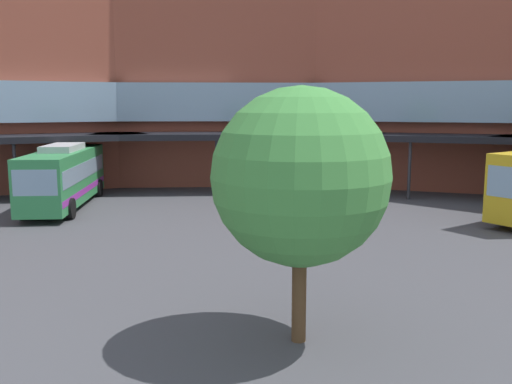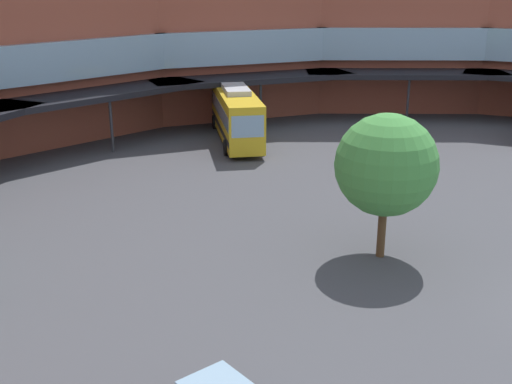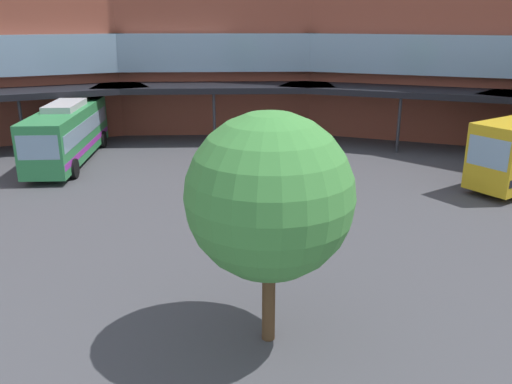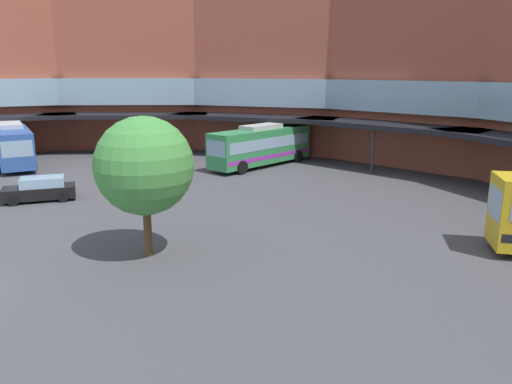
{
  "view_description": "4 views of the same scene",
  "coord_description": "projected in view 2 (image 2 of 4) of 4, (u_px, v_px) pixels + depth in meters",
  "views": [
    {
      "loc": [
        1.39,
        -5.11,
        5.9
      ],
      "look_at": [
        -1.4,
        15.13,
        2.7
      ],
      "focal_mm": 39.44,
      "sensor_mm": 36.0,
      "label": 1
    },
    {
      "loc": [
        -23.64,
        -1.58,
        11.84
      ],
      "look_at": [
        0.35,
        14.75,
        1.8
      ],
      "focal_mm": 44.9,
      "sensor_mm": 36.0,
      "label": 2
    },
    {
      "loc": [
        2.26,
        -4.25,
        8.5
      ],
      "look_at": [
        -0.49,
        13.17,
        2.64
      ],
      "focal_mm": 37.15,
      "sensor_mm": 36.0,
      "label": 3
    },
    {
      "loc": [
        20.94,
        -0.06,
        8.28
      ],
      "look_at": [
        0.53,
        14.39,
        2.11
      ],
      "focal_mm": 35.03,
      "sensor_mm": 36.0,
      "label": 4
    }
  ],
  "objects": [
    {
      "name": "plaza_tree",
      "position": [
        386.0,
        165.0,
        26.74
      ],
      "size": [
        4.35,
        4.35,
        6.35
      ],
      "color": "brown",
      "rests_on": "ground"
    },
    {
      "name": "station_building",
      "position": [
        103.0,
        29.0,
        33.03
      ],
      "size": [
        83.28,
        43.84,
        18.91
      ],
      "color": "#9E4C38",
      "rests_on": "ground"
    },
    {
      "name": "bus_0",
      "position": [
        236.0,
        114.0,
        46.6
      ],
      "size": [
        10.02,
        9.68,
        3.98
      ],
      "rotation": [
        0.0,
        0.0,
        3.9
      ],
      "color": "gold",
      "rests_on": "ground"
    }
  ]
}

